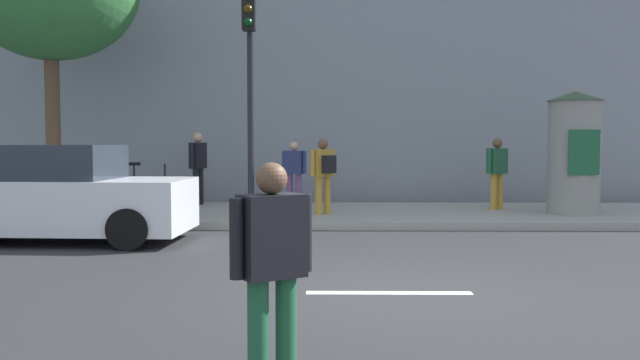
{
  "coord_description": "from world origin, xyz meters",
  "views": [
    {
      "loc": [
        -0.65,
        -7.03,
        1.64
      ],
      "look_at": [
        -0.78,
        2.0,
        1.11
      ],
      "focal_mm": 36.89,
      "sensor_mm": 36.0,
      "label": 1
    }
  ],
  "objects_px": {
    "parked_car_red": "(48,195)",
    "pedestrian_in_light_jacket": "(324,169)",
    "traffic_light": "(250,67)",
    "poster_column": "(574,152)",
    "pedestrian_tallest": "(198,162)",
    "bicycle_leaning": "(143,198)",
    "pedestrian_with_bag": "(272,261)",
    "pedestrian_near_pole": "(497,168)",
    "pedestrian_in_dark_shirt": "(294,169)"
  },
  "relations": [
    {
      "from": "pedestrian_with_bag",
      "to": "pedestrian_in_light_jacket",
      "type": "height_order",
      "value": "pedestrian_in_light_jacket"
    },
    {
      "from": "bicycle_leaning",
      "to": "pedestrian_with_bag",
      "type": "bearing_deg",
      "value": -68.91
    },
    {
      "from": "poster_column",
      "to": "pedestrian_in_dark_shirt",
      "type": "distance_m",
      "value": 6.04
    },
    {
      "from": "pedestrian_tallest",
      "to": "parked_car_red",
      "type": "xyz_separation_m",
      "value": [
        -1.53,
        -4.7,
        -0.39
      ]
    },
    {
      "from": "bicycle_leaning",
      "to": "parked_car_red",
      "type": "xyz_separation_m",
      "value": [
        -1.01,
        -1.96,
        0.22
      ]
    },
    {
      "from": "pedestrian_in_dark_shirt",
      "to": "parked_car_red",
      "type": "xyz_separation_m",
      "value": [
        -3.81,
        -4.38,
        -0.25
      ]
    },
    {
      "from": "pedestrian_with_bag",
      "to": "pedestrian_in_dark_shirt",
      "type": "relative_size",
      "value": 1.01
    },
    {
      "from": "pedestrian_tallest",
      "to": "parked_car_red",
      "type": "bearing_deg",
      "value": -108.08
    },
    {
      "from": "pedestrian_with_bag",
      "to": "bicycle_leaning",
      "type": "relative_size",
      "value": 0.87
    },
    {
      "from": "traffic_light",
      "to": "pedestrian_near_pole",
      "type": "xyz_separation_m",
      "value": [
        5.16,
        2.15,
        -1.97
      ]
    },
    {
      "from": "pedestrian_tallest",
      "to": "parked_car_red",
      "type": "distance_m",
      "value": 4.96
    },
    {
      "from": "pedestrian_tallest",
      "to": "bicycle_leaning",
      "type": "height_order",
      "value": "pedestrian_tallest"
    },
    {
      "from": "poster_column",
      "to": "pedestrian_with_bag",
      "type": "bearing_deg",
      "value": -120.01
    },
    {
      "from": "traffic_light",
      "to": "bicycle_leaning",
      "type": "bearing_deg",
      "value": 170.88
    },
    {
      "from": "pedestrian_in_light_jacket",
      "to": "bicycle_leaning",
      "type": "height_order",
      "value": "pedestrian_in_light_jacket"
    },
    {
      "from": "pedestrian_with_bag",
      "to": "parked_car_red",
      "type": "xyz_separation_m",
      "value": [
        -4.25,
        6.44,
        -0.11
      ]
    },
    {
      "from": "pedestrian_tallest",
      "to": "pedestrian_near_pole",
      "type": "bearing_deg",
      "value": -7.92
    },
    {
      "from": "pedestrian_in_light_jacket",
      "to": "traffic_light",
      "type": "bearing_deg",
      "value": -140.61
    },
    {
      "from": "pedestrian_tallest",
      "to": "pedestrian_in_light_jacket",
      "type": "bearing_deg",
      "value": -33.48
    },
    {
      "from": "pedestrian_in_light_jacket",
      "to": "pedestrian_near_pole",
      "type": "height_order",
      "value": "pedestrian_near_pole"
    },
    {
      "from": "poster_column",
      "to": "bicycle_leaning",
      "type": "relative_size",
      "value": 1.45
    },
    {
      "from": "pedestrian_with_bag",
      "to": "parked_car_red",
      "type": "distance_m",
      "value": 7.72
    },
    {
      "from": "traffic_light",
      "to": "poster_column",
      "type": "relative_size",
      "value": 1.7
    },
    {
      "from": "parked_car_red",
      "to": "pedestrian_in_light_jacket",
      "type": "bearing_deg",
      "value": 31.29
    },
    {
      "from": "pedestrian_with_bag",
      "to": "pedestrian_in_light_jacket",
      "type": "relative_size",
      "value": 0.98
    },
    {
      "from": "pedestrian_near_pole",
      "to": "bicycle_leaning",
      "type": "distance_m",
      "value": 7.53
    },
    {
      "from": "pedestrian_near_pole",
      "to": "parked_car_red",
      "type": "height_order",
      "value": "pedestrian_near_pole"
    },
    {
      "from": "pedestrian_tallest",
      "to": "poster_column",
      "type": "bearing_deg",
      "value": -12.36
    },
    {
      "from": "pedestrian_near_pole",
      "to": "pedestrian_in_dark_shirt",
      "type": "bearing_deg",
      "value": 172.15
    },
    {
      "from": "pedestrian_near_pole",
      "to": "bicycle_leaning",
      "type": "height_order",
      "value": "pedestrian_near_pole"
    },
    {
      "from": "pedestrian_with_bag",
      "to": "pedestrian_tallest",
      "type": "relative_size",
      "value": 0.89
    },
    {
      "from": "pedestrian_tallest",
      "to": "pedestrian_with_bag",
      "type": "bearing_deg",
      "value": -76.31
    },
    {
      "from": "pedestrian_in_light_jacket",
      "to": "pedestrian_in_dark_shirt",
      "type": "bearing_deg",
      "value": 112.87
    },
    {
      "from": "pedestrian_tallest",
      "to": "pedestrian_in_light_jacket",
      "type": "distance_m",
      "value": 3.56
    },
    {
      "from": "pedestrian_tallest",
      "to": "pedestrian_near_pole",
      "type": "height_order",
      "value": "pedestrian_tallest"
    },
    {
      "from": "pedestrian_with_bag",
      "to": "pedestrian_near_pole",
      "type": "xyz_separation_m",
      "value": [
        4.05,
        10.2,
        0.19
      ]
    },
    {
      "from": "poster_column",
      "to": "parked_car_red",
      "type": "xyz_separation_m",
      "value": [
        -9.66,
        -2.92,
        -0.67
      ]
    },
    {
      "from": "pedestrian_with_bag",
      "to": "pedestrian_tallest",
      "type": "distance_m",
      "value": 11.47
    },
    {
      "from": "traffic_light",
      "to": "poster_column",
      "type": "distance_m",
      "value": 6.84
    },
    {
      "from": "pedestrian_in_dark_shirt",
      "to": "pedestrian_near_pole",
      "type": "relative_size",
      "value": 0.95
    },
    {
      "from": "traffic_light",
      "to": "poster_column",
      "type": "bearing_deg",
      "value": 11.33
    },
    {
      "from": "poster_column",
      "to": "pedestrian_in_light_jacket",
      "type": "bearing_deg",
      "value": -177.96
    },
    {
      "from": "pedestrian_in_light_jacket",
      "to": "parked_car_red",
      "type": "xyz_separation_m",
      "value": [
        -4.5,
        -2.74,
        -0.31
      ]
    },
    {
      "from": "pedestrian_near_pole",
      "to": "pedestrian_in_light_jacket",
      "type": "bearing_deg",
      "value": -164.89
    },
    {
      "from": "traffic_light",
      "to": "pedestrian_tallest",
      "type": "bearing_deg",
      "value": 117.43
    },
    {
      "from": "bicycle_leaning",
      "to": "pedestrian_in_dark_shirt",
      "type": "bearing_deg",
      "value": 40.85
    },
    {
      "from": "pedestrian_near_pole",
      "to": "parked_car_red",
      "type": "bearing_deg",
      "value": -155.61
    },
    {
      "from": "pedestrian_in_light_jacket",
      "to": "parked_car_red",
      "type": "distance_m",
      "value": 5.28
    },
    {
      "from": "bicycle_leaning",
      "to": "parked_car_red",
      "type": "distance_m",
      "value": 2.21
    },
    {
      "from": "pedestrian_tallest",
      "to": "bicycle_leaning",
      "type": "bearing_deg",
      "value": -100.84
    }
  ]
}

